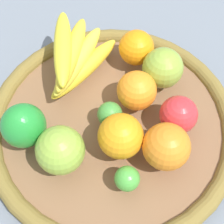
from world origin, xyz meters
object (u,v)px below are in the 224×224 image
object	(u,v)px
orange_3	(166,147)
lime_0	(108,113)
orange_0	(121,136)
lime_1	(127,179)
orange_2	(136,48)
apple_1	(60,150)
banana_bunch	(75,57)
bell_pepper	(24,126)
orange_1	(137,91)
apple_0	(178,115)
apple_2	(163,68)

from	to	relation	value
orange_3	lime_0	distance (m)	0.12
orange_0	lime_1	world-z (taller)	orange_0
orange_2	apple_1	bearing A→B (deg)	93.02
banana_bunch	bell_pepper	bearing A→B (deg)	97.02
apple_1	lime_1	size ratio (longest dim) A/B	1.95
orange_0	orange_3	world-z (taller)	orange_3
lime_1	lime_0	bearing A→B (deg)	-42.40
lime_0	lime_1	bearing A→B (deg)	137.60
apple_1	lime_0	world-z (taller)	apple_1
orange_1	orange_2	bearing A→B (deg)	-58.59
apple_1	apple_0	distance (m)	0.20
bell_pepper	apple_0	bearing A→B (deg)	158.77
banana_bunch	apple_0	bearing A→B (deg)	179.43
orange_3	apple_0	bearing A→B (deg)	-79.75
banana_bunch	orange_3	xyz separation A→B (m)	(-0.23, 0.07, 0.00)
apple_0	lime_0	size ratio (longest dim) A/B	1.48
lime_0	orange_0	bearing A→B (deg)	144.53
orange_2	bell_pepper	world-z (taller)	bell_pepper
apple_2	orange_1	size ratio (longest dim) A/B	1.07
lime_1	bell_pepper	world-z (taller)	bell_pepper
orange_3	orange_1	size ratio (longest dim) A/B	1.09
banana_bunch	orange_2	bearing A→B (deg)	-133.27
banana_bunch	orange_2	xyz separation A→B (m)	(-0.08, -0.09, -0.00)
apple_1	orange_3	world-z (taller)	apple_1
apple_2	lime_1	size ratio (longest dim) A/B	1.87
banana_bunch	bell_pepper	xyz separation A→B (m)	(-0.02, 0.16, 0.00)
orange_0	lime_0	xyz separation A→B (m)	(0.05, -0.03, -0.02)
orange_1	apple_2	bearing A→B (deg)	-101.93
apple_1	orange_1	bearing A→B (deg)	-103.46
apple_1	bell_pepper	world-z (taller)	bell_pepper
apple_2	orange_3	bearing A→B (deg)	120.76
banana_bunch	apple_1	size ratio (longest dim) A/B	2.36
apple_0	orange_2	bearing A→B (deg)	-33.12
bell_pepper	lime_0	size ratio (longest dim) A/B	1.92
orange_3	bell_pepper	bearing A→B (deg)	24.42
bell_pepper	orange_3	size ratio (longest dim) A/B	1.10
lime_1	orange_2	bearing A→B (deg)	-61.90
banana_bunch	apple_2	bearing A→B (deg)	-155.56
orange_2	orange_3	bearing A→B (deg)	133.62
orange_3	orange_0	bearing A→B (deg)	18.26
apple_1	lime_1	xyz separation A→B (m)	(-0.11, -0.02, -0.02)
apple_2	orange_2	distance (m)	0.07
banana_bunch	apple_1	world-z (taller)	apple_1
orange_3	lime_0	bearing A→B (deg)	-4.79
banana_bunch	orange_0	distance (m)	0.19
banana_bunch	orange_0	bearing A→B (deg)	150.04
orange_3	apple_1	bearing A→B (deg)	35.46
orange_1	apple_0	bearing A→B (deg)	178.36
apple_0	banana_bunch	bearing A→B (deg)	-0.57
apple_1	apple_0	xyz separation A→B (m)	(-0.12, -0.16, -0.01)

